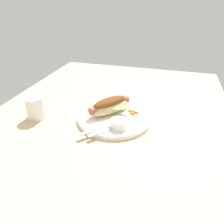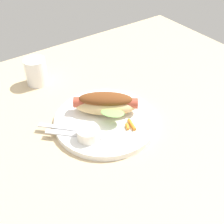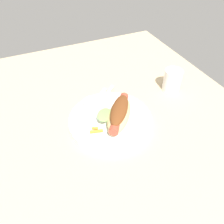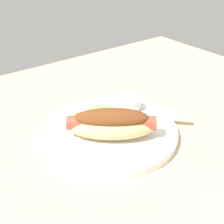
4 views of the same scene
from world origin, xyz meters
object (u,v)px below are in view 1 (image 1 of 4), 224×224
at_px(hot_dog, 110,105).
at_px(fork, 102,128).
at_px(plate, 114,117).
at_px(sauce_ramekin, 119,124).
at_px(carrot_garnish, 133,112).
at_px(drinking_cup, 35,108).
at_px(knife, 108,130).

distance_m(hot_dog, fork, 0.11).
bearing_deg(plate, fork, -9.73).
distance_m(sauce_ramekin, carrot_garnish, 0.11).
xyz_separation_m(sauce_ramekin, drinking_cup, (-0.01, -0.31, 0.01)).
xyz_separation_m(plate, fork, (0.09, -0.02, 0.01)).
relative_size(hot_dog, knife, 1.20).
bearing_deg(sauce_ramekin, plate, -153.98).
bearing_deg(fork, sauce_ramekin, 156.36).
bearing_deg(plate, drinking_cup, -76.72).
bearing_deg(fork, plate, -144.77).
xyz_separation_m(fork, knife, (0.00, 0.02, -0.00)).
height_order(sauce_ramekin, carrot_garnish, sauce_ramekin).
distance_m(sauce_ramekin, knife, 0.04).
distance_m(fork, knife, 0.02).
relative_size(sauce_ramekin, fork, 0.45).
relative_size(hot_dog, drinking_cup, 2.07).
bearing_deg(fork, hot_dog, -132.18).
bearing_deg(plate, knife, 3.36).
bearing_deg(knife, drinking_cup, -52.26).
bearing_deg(hot_dog, fork, 39.99).
relative_size(fork, carrot_garnish, 3.09).
distance_m(plate, carrot_garnish, 0.07).
bearing_deg(carrot_garnish, plate, -60.52).
relative_size(sauce_ramekin, knife, 0.39).
height_order(fork, carrot_garnish, carrot_garnish).
bearing_deg(hot_dog, sauce_ramekin, 69.61).
distance_m(hot_dog, knife, 0.12).
distance_m(plate, sauce_ramekin, 0.08).
height_order(plate, drinking_cup, drinking_cup).
height_order(sauce_ramekin, drinking_cup, drinking_cup).
height_order(fork, knife, same).
xyz_separation_m(plate, sauce_ramekin, (0.07, 0.04, 0.02)).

